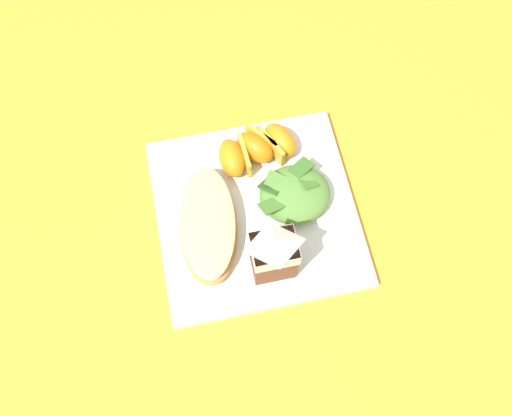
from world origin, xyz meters
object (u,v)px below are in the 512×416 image
cheesy_pizza_bread (208,225)px  milk_carton (274,253)px  green_salad_pile (295,194)px  orange_wedge_rear (233,158)px  orange_wedge_middle (255,147)px  white_plate (256,213)px  orange_wedge_front (279,141)px

cheesy_pizza_bread → milk_carton: (-0.08, 0.07, 0.04)m
green_salad_pile → orange_wedge_rear: size_ratio=1.73×
green_salad_pile → milk_carton: (0.05, 0.09, 0.04)m
green_salad_pile → milk_carton: bearing=60.3°
milk_carton → orange_wedge_rear: bearing=-82.2°
orange_wedge_middle → orange_wedge_rear: bearing=17.8°
white_plate → orange_wedge_rear: orange_wedge_rear is taller
orange_wedge_front → white_plate: bearing=59.7°
orange_wedge_middle → milk_carton: bearing=85.7°
white_plate → cheesy_pizza_bread: bearing=12.0°
white_plate → orange_wedge_middle: (-0.02, -0.09, 0.03)m
cheesy_pizza_bread → orange_wedge_front: bearing=-139.1°
white_plate → green_salad_pile: (-0.06, -0.01, 0.03)m
orange_wedge_rear → milk_carton: bearing=97.8°
white_plate → green_salad_pile: size_ratio=2.62×
green_salad_pile → orange_wedge_front: size_ratio=1.54×
green_salad_pile → orange_wedge_rear: 0.10m
white_plate → orange_wedge_front: 0.11m
orange_wedge_rear → white_plate: bearing=102.2°
cheesy_pizza_bread → milk_carton: bearing=137.2°
milk_carton → orange_wedge_front: (-0.05, -0.18, -0.04)m
white_plate → orange_wedge_front: orange_wedge_front is taller
green_salad_pile → orange_wedge_middle: (0.04, -0.09, -0.00)m
orange_wedge_middle → orange_wedge_rear: 0.04m
milk_carton → orange_wedge_rear: milk_carton is taller
green_salad_pile → orange_wedge_rear: green_salad_pile is taller
orange_wedge_middle → green_salad_pile: bearing=114.1°
orange_wedge_rear → green_salad_pile: bearing=134.9°
orange_wedge_middle → white_plate: bearing=78.6°
white_plate → cheesy_pizza_bread: (0.07, 0.01, 0.03)m
cheesy_pizza_bread → milk_carton: 0.11m
milk_carton → cheesy_pizza_bread: bearing=-42.8°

